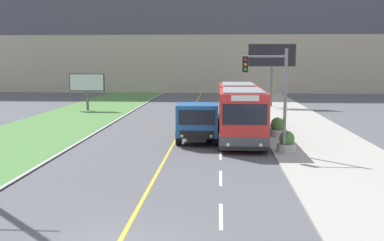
{
  "coord_description": "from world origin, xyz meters",
  "views": [
    {
      "loc": [
        2.67,
        -10.44,
        4.89
      ],
      "look_at": [
        1.1,
        15.19,
        1.4
      ],
      "focal_mm": 42.0,
      "sensor_mm": 36.0,
      "label": 1
    }
  ],
  "objects_px": {
    "traffic_light_mast": "(272,87)",
    "city_bus": "(240,111)",
    "billboard_small": "(87,84)",
    "car_distant": "(232,102)",
    "planter_round_near": "(287,143)",
    "dump_truck": "(198,122)",
    "billboard_large": "(272,58)",
    "planter_round_second": "(278,128)"
  },
  "relations": [
    {
      "from": "dump_truck",
      "to": "car_distant",
      "type": "bearing_deg",
      "value": 82.08
    },
    {
      "from": "car_distant",
      "to": "traffic_light_mast",
      "type": "bearing_deg",
      "value": -86.28
    },
    {
      "from": "dump_truck",
      "to": "traffic_light_mast",
      "type": "height_order",
      "value": "traffic_light_mast"
    },
    {
      "from": "car_distant",
      "to": "planter_round_second",
      "type": "distance_m",
      "value": 16.35
    },
    {
      "from": "planter_round_near",
      "to": "planter_round_second",
      "type": "distance_m",
      "value": 5.07
    },
    {
      "from": "billboard_small",
      "to": "traffic_light_mast",
      "type": "bearing_deg",
      "value": -51.62
    },
    {
      "from": "traffic_light_mast",
      "to": "billboard_small",
      "type": "height_order",
      "value": "traffic_light_mast"
    },
    {
      "from": "planter_round_near",
      "to": "city_bus",
      "type": "bearing_deg",
      "value": 113.56
    },
    {
      "from": "traffic_light_mast",
      "to": "billboard_small",
      "type": "bearing_deg",
      "value": 128.38
    },
    {
      "from": "traffic_light_mast",
      "to": "planter_round_near",
      "type": "bearing_deg",
      "value": 23.38
    },
    {
      "from": "planter_round_near",
      "to": "planter_round_second",
      "type": "relative_size",
      "value": 0.94
    },
    {
      "from": "city_bus",
      "to": "planter_round_near",
      "type": "height_order",
      "value": "city_bus"
    },
    {
      "from": "dump_truck",
      "to": "planter_round_second",
      "type": "bearing_deg",
      "value": 20.39
    },
    {
      "from": "billboard_small",
      "to": "planter_round_near",
      "type": "relative_size",
      "value": 3.22
    },
    {
      "from": "billboard_small",
      "to": "planter_round_second",
      "type": "relative_size",
      "value": 3.02
    },
    {
      "from": "traffic_light_mast",
      "to": "billboard_large",
      "type": "bearing_deg",
      "value": 83.6
    },
    {
      "from": "car_distant",
      "to": "traffic_light_mast",
      "type": "distance_m",
      "value": 21.84
    },
    {
      "from": "city_bus",
      "to": "planter_round_second",
      "type": "distance_m",
      "value": 2.65
    },
    {
      "from": "dump_truck",
      "to": "billboard_large",
      "type": "relative_size",
      "value": 1.06
    },
    {
      "from": "city_bus",
      "to": "billboard_large",
      "type": "height_order",
      "value": "billboard_large"
    },
    {
      "from": "car_distant",
      "to": "billboard_small",
      "type": "distance_m",
      "value": 14.27
    },
    {
      "from": "billboard_large",
      "to": "planter_round_near",
      "type": "bearing_deg",
      "value": -94.39
    },
    {
      "from": "dump_truck",
      "to": "billboard_large",
      "type": "distance_m",
      "value": 21.61
    },
    {
      "from": "billboard_small",
      "to": "planter_round_second",
      "type": "bearing_deg",
      "value": -40.37
    },
    {
      "from": "billboard_small",
      "to": "car_distant",
      "type": "bearing_deg",
      "value": 8.93
    },
    {
      "from": "car_distant",
      "to": "billboard_large",
      "type": "xyz_separation_m",
      "value": [
        4.08,
        2.22,
        4.35
      ]
    },
    {
      "from": "billboard_large",
      "to": "planter_round_near",
      "type": "xyz_separation_m",
      "value": [
        -1.8,
        -23.45,
        -4.48
      ]
    },
    {
      "from": "planter_round_near",
      "to": "planter_round_second",
      "type": "xyz_separation_m",
      "value": [
        0.18,
        5.07,
        0.03
      ]
    },
    {
      "from": "dump_truck",
      "to": "planter_round_near",
      "type": "distance_m",
      "value": 5.81
    },
    {
      "from": "car_distant",
      "to": "planter_round_near",
      "type": "height_order",
      "value": "car_distant"
    },
    {
      "from": "traffic_light_mast",
      "to": "city_bus",
      "type": "bearing_deg",
      "value": 103.98
    },
    {
      "from": "traffic_light_mast",
      "to": "dump_truck",
      "type": "bearing_deg",
      "value": 137.35
    },
    {
      "from": "car_distant",
      "to": "city_bus",
      "type": "bearing_deg",
      "value": -89.92
    },
    {
      "from": "city_bus",
      "to": "car_distant",
      "type": "xyz_separation_m",
      "value": [
        -0.02,
        16.06,
        -0.95
      ]
    },
    {
      "from": "city_bus",
      "to": "traffic_light_mast",
      "type": "xyz_separation_m",
      "value": [
        1.38,
        -5.55,
        1.85
      ]
    },
    {
      "from": "traffic_light_mast",
      "to": "billboard_large",
      "type": "height_order",
      "value": "billboard_large"
    },
    {
      "from": "city_bus",
      "to": "billboard_small",
      "type": "relative_size",
      "value": 3.37
    },
    {
      "from": "traffic_light_mast",
      "to": "billboard_small",
      "type": "distance_m",
      "value": 24.79
    },
    {
      "from": "dump_truck",
      "to": "traffic_light_mast",
      "type": "distance_m",
      "value": 5.79
    },
    {
      "from": "city_bus",
      "to": "dump_truck",
      "type": "height_order",
      "value": "city_bus"
    },
    {
      "from": "billboard_large",
      "to": "planter_round_second",
      "type": "bearing_deg",
      "value": -95.05
    },
    {
      "from": "traffic_light_mast",
      "to": "planter_round_second",
      "type": "distance_m",
      "value": 6.26
    }
  ]
}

